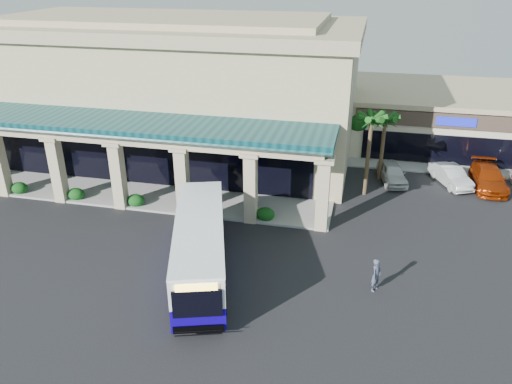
% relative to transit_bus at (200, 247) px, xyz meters
% --- Properties ---
extents(ground, '(110.00, 110.00, 0.00)m').
position_rel_transit_bus_xyz_m(ground, '(-0.24, 1.00, -1.53)').
color(ground, black).
extents(main_building, '(30.80, 14.80, 11.35)m').
position_rel_transit_bus_xyz_m(main_building, '(-8.24, 17.00, 4.15)').
color(main_building, '#BFB289').
rests_on(main_building, ground).
extents(arcade, '(30.00, 6.20, 5.70)m').
position_rel_transit_bus_xyz_m(arcade, '(-8.24, 7.80, 1.32)').
color(arcade, '#093238').
rests_on(arcade, ground).
extents(strip_mall, '(22.50, 12.50, 4.90)m').
position_rel_transit_bus_xyz_m(strip_mall, '(17.76, 25.00, 0.92)').
color(strip_mall, beige).
rests_on(strip_mall, ground).
extents(palm_0, '(2.40, 2.40, 6.60)m').
position_rel_transit_bus_xyz_m(palm_0, '(8.26, 12.00, 1.77)').
color(palm_0, '#123E10').
rests_on(palm_0, ground).
extents(palm_1, '(2.40, 2.40, 5.80)m').
position_rel_transit_bus_xyz_m(palm_1, '(9.26, 15.00, 1.37)').
color(palm_1, '#123E10').
rests_on(palm_1, ground).
extents(broadleaf_tree, '(2.60, 2.60, 4.81)m').
position_rel_transit_bus_xyz_m(broadleaf_tree, '(7.26, 20.00, 0.88)').
color(broadleaf_tree, '#0D3C0F').
rests_on(broadleaf_tree, ground).
extents(transit_bus, '(5.73, 11.18, 3.05)m').
position_rel_transit_bus_xyz_m(transit_bus, '(0.00, 0.00, 0.00)').
color(transit_bus, '#12009F').
rests_on(transit_bus, ground).
extents(pedestrian, '(0.67, 0.77, 1.79)m').
position_rel_transit_bus_xyz_m(pedestrian, '(9.12, 0.44, -0.63)').
color(pedestrian, '#40465B').
rests_on(pedestrian, ground).
extents(car_silver, '(2.58, 4.44, 1.42)m').
position_rel_transit_bus_xyz_m(car_silver, '(10.18, 14.71, -0.82)').
color(car_silver, silver).
rests_on(car_silver, ground).
extents(car_white, '(3.05, 4.53, 1.41)m').
position_rel_transit_bus_xyz_m(car_white, '(14.44, 15.14, -0.82)').
color(car_white, silver).
rests_on(car_white, ground).
extents(car_red, '(2.20, 5.28, 1.52)m').
position_rel_transit_bus_xyz_m(car_red, '(17.06, 15.23, -0.76)').
color(car_red, '#932C07').
rests_on(car_red, ground).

